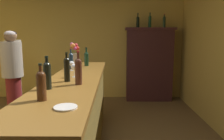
{
  "coord_description": "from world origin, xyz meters",
  "views": [
    {
      "loc": [
        1.04,
        -2.22,
        1.56
      ],
      "look_at": [
        1.02,
        0.84,
        1.07
      ],
      "focal_mm": 34.73,
      "sensor_mm": 36.0,
      "label": 1
    }
  ],
  "objects_px": {
    "wine_bottle_riesling": "(78,70)",
    "wine_bottle_pinot": "(41,84)",
    "wine_glass_front": "(71,64)",
    "wine_glass_rear": "(74,67)",
    "display_bottle_midleft": "(150,21)",
    "display_bottle_center": "(164,21)",
    "wine_glass_mid": "(86,58)",
    "cheese_plate": "(66,107)",
    "wine_bottle_chardonnay": "(86,58)",
    "flower_arrangement": "(75,54)",
    "display_bottle_left": "(138,21)",
    "wine_bottle_rose": "(71,60)",
    "wine_bottle_syrah": "(67,68)",
    "patron_tall": "(13,73)",
    "display_cabinet": "(149,63)",
    "bar_counter": "(76,119)",
    "wine_bottle_malbec": "(47,74)",
    "patron_redhead": "(14,68)"
  },
  "relations": [
    {
      "from": "wine_glass_mid",
      "to": "wine_bottle_chardonnay",
      "type": "bearing_deg",
      "value": -80.46
    },
    {
      "from": "wine_bottle_riesling",
      "to": "wine_glass_mid",
      "type": "distance_m",
      "value": 1.66
    },
    {
      "from": "wine_bottle_malbec",
      "to": "display_bottle_left",
      "type": "bearing_deg",
      "value": 69.47
    },
    {
      "from": "display_bottle_midleft",
      "to": "wine_bottle_riesling",
      "type": "bearing_deg",
      "value": -112.12
    },
    {
      "from": "wine_bottle_syrah",
      "to": "flower_arrangement",
      "type": "relative_size",
      "value": 0.84
    },
    {
      "from": "flower_arrangement",
      "to": "display_bottle_left",
      "type": "bearing_deg",
      "value": 49.29
    },
    {
      "from": "wine_glass_rear",
      "to": "display_bottle_center",
      "type": "distance_m",
      "value": 3.12
    },
    {
      "from": "display_cabinet",
      "to": "wine_bottle_malbec",
      "type": "relative_size",
      "value": 5.55
    },
    {
      "from": "wine_bottle_syrah",
      "to": "cheese_plate",
      "type": "height_order",
      "value": "wine_bottle_syrah"
    },
    {
      "from": "wine_bottle_rose",
      "to": "patron_tall",
      "type": "xyz_separation_m",
      "value": [
        -1.13,
        0.49,
        -0.29
      ]
    },
    {
      "from": "wine_bottle_syrah",
      "to": "display_bottle_midleft",
      "type": "distance_m",
      "value": 3.19
    },
    {
      "from": "flower_arrangement",
      "to": "display_bottle_center",
      "type": "bearing_deg",
      "value": 37.83
    },
    {
      "from": "bar_counter",
      "to": "patron_redhead",
      "type": "bearing_deg",
      "value": 131.45
    },
    {
      "from": "display_cabinet",
      "to": "patron_redhead",
      "type": "distance_m",
      "value": 2.97
    },
    {
      "from": "patron_tall",
      "to": "display_bottle_left",
      "type": "bearing_deg",
      "value": 79.47
    },
    {
      "from": "bar_counter",
      "to": "patron_tall",
      "type": "xyz_separation_m",
      "value": [
        -1.31,
        1.19,
        0.37
      ]
    },
    {
      "from": "bar_counter",
      "to": "flower_arrangement",
      "type": "xyz_separation_m",
      "value": [
        -0.2,
        1.17,
        0.71
      ]
    },
    {
      "from": "display_bottle_left",
      "to": "display_bottle_midleft",
      "type": "relative_size",
      "value": 0.98
    },
    {
      "from": "wine_glass_rear",
      "to": "wine_bottle_chardonnay",
      "type": "bearing_deg",
      "value": 88.45
    },
    {
      "from": "bar_counter",
      "to": "wine_bottle_riesling",
      "type": "height_order",
      "value": "wine_bottle_riesling"
    },
    {
      "from": "wine_bottle_pinot",
      "to": "display_bottle_center",
      "type": "xyz_separation_m",
      "value": [
        1.73,
        3.51,
        0.69
      ]
    },
    {
      "from": "display_cabinet",
      "to": "cheese_plate",
      "type": "xyz_separation_m",
      "value": [
        -1.18,
        -3.7,
        0.16
      ]
    },
    {
      "from": "wine_bottle_riesling",
      "to": "wine_bottle_pinot",
      "type": "distance_m",
      "value": 0.6
    },
    {
      "from": "wine_glass_rear",
      "to": "flower_arrangement",
      "type": "distance_m",
      "value": 1.14
    },
    {
      "from": "wine_bottle_malbec",
      "to": "display_bottle_center",
      "type": "height_order",
      "value": "display_bottle_center"
    },
    {
      "from": "patron_redhead",
      "to": "flower_arrangement",
      "type": "bearing_deg",
      "value": 3.55
    },
    {
      "from": "cheese_plate",
      "to": "wine_bottle_chardonnay",
      "type": "bearing_deg",
      "value": 93.17
    },
    {
      "from": "display_bottle_midleft",
      "to": "display_bottle_center",
      "type": "height_order",
      "value": "display_bottle_midleft"
    },
    {
      "from": "bar_counter",
      "to": "wine_glass_front",
      "type": "distance_m",
      "value": 0.84
    },
    {
      "from": "wine_glass_mid",
      "to": "patron_tall",
      "type": "distance_m",
      "value": 1.31
    },
    {
      "from": "wine_glass_front",
      "to": "wine_glass_rear",
      "type": "bearing_deg",
      "value": -75.5
    },
    {
      "from": "display_cabinet",
      "to": "display_bottle_left",
      "type": "height_order",
      "value": "display_bottle_left"
    },
    {
      "from": "wine_bottle_pinot",
      "to": "display_bottle_midleft",
      "type": "distance_m",
      "value": 3.85
    },
    {
      "from": "wine_bottle_chardonnay",
      "to": "wine_bottle_riesling",
      "type": "bearing_deg",
      "value": -86.23
    },
    {
      "from": "wine_bottle_rose",
      "to": "display_bottle_center",
      "type": "distance_m",
      "value": 2.72
    },
    {
      "from": "wine_bottle_rose",
      "to": "wine_glass_rear",
      "type": "bearing_deg",
      "value": -75.77
    },
    {
      "from": "wine_bottle_riesling",
      "to": "wine_bottle_syrah",
      "type": "relative_size",
      "value": 1.08
    },
    {
      "from": "wine_bottle_riesling",
      "to": "wine_bottle_pinot",
      "type": "bearing_deg",
      "value": -109.36
    },
    {
      "from": "display_bottle_center",
      "to": "bar_counter",
      "type": "bearing_deg",
      "value": -122.22
    },
    {
      "from": "wine_glass_front",
      "to": "display_bottle_midleft",
      "type": "xyz_separation_m",
      "value": [
        1.45,
        2.06,
        0.73
      ]
    },
    {
      "from": "wine_glass_rear",
      "to": "display_bottle_left",
      "type": "bearing_deg",
      "value": 67.89
    },
    {
      "from": "display_cabinet",
      "to": "wine_bottle_syrah",
      "type": "height_order",
      "value": "display_cabinet"
    },
    {
      "from": "wine_bottle_syrah",
      "to": "display_bottle_center",
      "type": "distance_m",
      "value": 3.34
    },
    {
      "from": "wine_glass_mid",
      "to": "cheese_plate",
      "type": "height_order",
      "value": "wine_glass_mid"
    },
    {
      "from": "flower_arrangement",
      "to": "wine_bottle_chardonnay",
      "type": "bearing_deg",
      "value": -32.06
    },
    {
      "from": "wine_bottle_pinot",
      "to": "cheese_plate",
      "type": "height_order",
      "value": "wine_bottle_pinot"
    },
    {
      "from": "cheese_plate",
      "to": "display_bottle_center",
      "type": "height_order",
      "value": "display_bottle_center"
    },
    {
      "from": "wine_glass_mid",
      "to": "flower_arrangement",
      "type": "relative_size",
      "value": 0.34
    },
    {
      "from": "wine_bottle_rose",
      "to": "wine_bottle_pinot",
      "type": "bearing_deg",
      "value": -86.92
    },
    {
      "from": "patron_tall",
      "to": "wine_bottle_pinot",
      "type": "bearing_deg",
      "value": -11.54
    }
  ]
}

